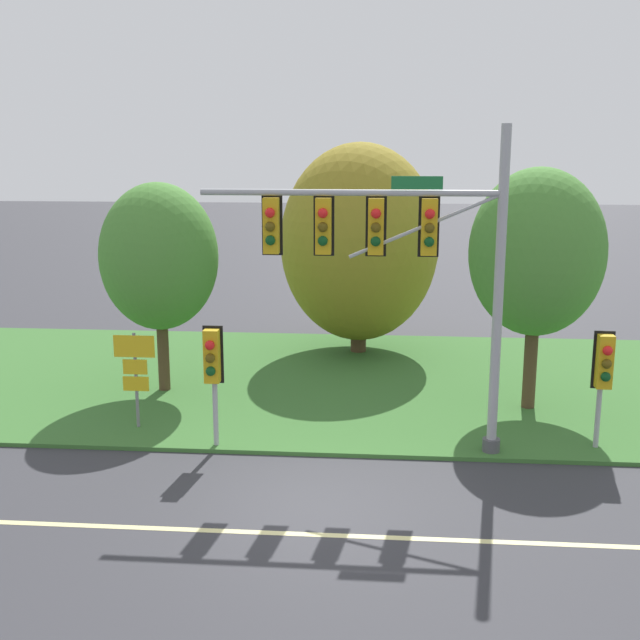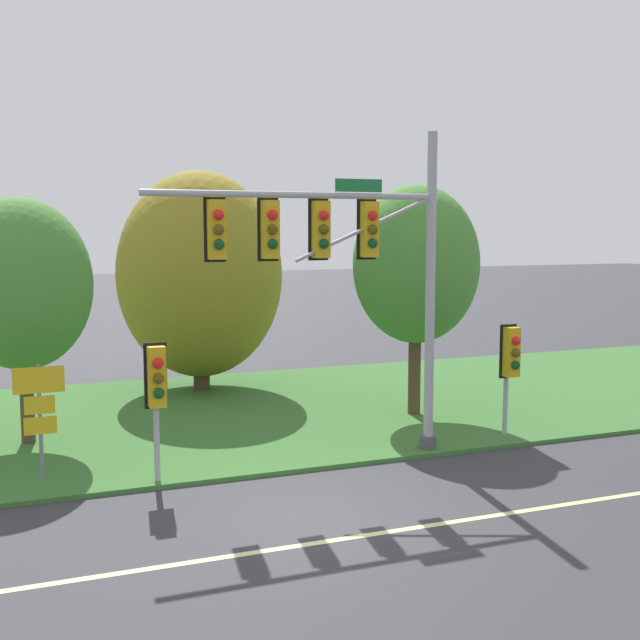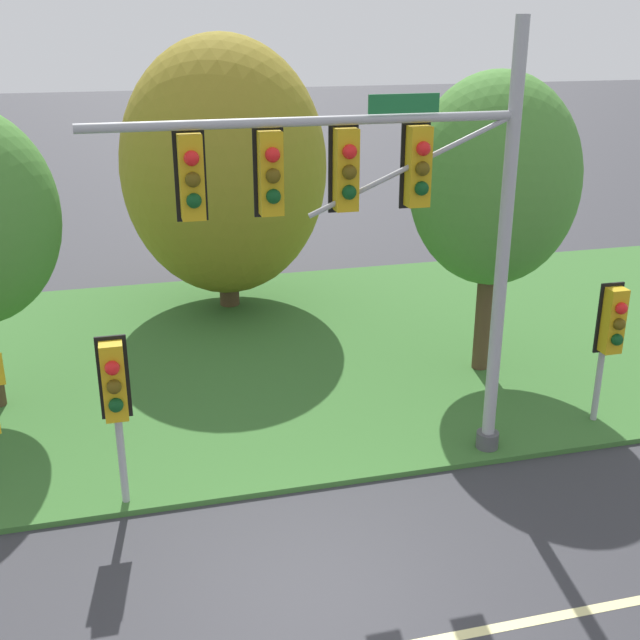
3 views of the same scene
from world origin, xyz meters
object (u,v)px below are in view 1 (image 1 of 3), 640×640
object	(u,v)px
traffic_signal_mast	(399,251)
tree_nearest_road	(159,257)
tree_left_of_mast	(359,243)
pedestrian_signal_further_along	(212,362)
pedestrian_signal_near_kerb	(604,367)
tree_behind_signpost	(537,253)
route_sign_post	(135,367)

from	to	relation	value
traffic_signal_mast	tree_nearest_road	size ratio (longest dim) A/B	1.24
tree_left_of_mast	pedestrian_signal_further_along	bearing A→B (deg)	-108.33
pedestrian_signal_further_along	tree_nearest_road	bearing A→B (deg)	118.92
pedestrian_signal_near_kerb	pedestrian_signal_further_along	xyz separation A→B (m)	(-8.79, -0.59, 0.08)
tree_nearest_road	tree_behind_signpost	bearing A→B (deg)	-4.17
pedestrian_signal_further_along	traffic_signal_mast	bearing A→B (deg)	3.93
route_sign_post	tree_left_of_mast	bearing A→B (deg)	56.56
tree_behind_signpost	tree_left_of_mast	bearing A→B (deg)	130.69
traffic_signal_mast	pedestrian_signal_near_kerb	distance (m)	5.34
tree_behind_signpost	tree_nearest_road	bearing A→B (deg)	175.83
route_sign_post	tree_behind_signpost	distance (m)	10.50
tree_nearest_road	tree_left_of_mast	xyz separation A→B (m)	(5.36, 4.76, -0.13)
traffic_signal_mast	pedestrian_signal_further_along	distance (m)	4.88
traffic_signal_mast	tree_behind_signpost	xyz separation A→B (m)	(3.56, 3.26, -0.46)
tree_nearest_road	route_sign_post	bearing A→B (deg)	-86.67
tree_left_of_mast	tree_behind_signpost	distance (m)	7.26
pedestrian_signal_near_kerb	pedestrian_signal_further_along	bearing A→B (deg)	-176.19
route_sign_post	tree_nearest_road	bearing A→B (deg)	93.33
tree_nearest_road	tree_behind_signpost	world-z (taller)	tree_behind_signpost
traffic_signal_mast	pedestrian_signal_further_along	xyz separation A→B (m)	(-4.16, -0.29, -2.55)
pedestrian_signal_further_along	tree_left_of_mast	bearing A→B (deg)	71.67
tree_left_of_mast	tree_behind_signpost	xyz separation A→B (m)	(4.72, -5.49, 0.46)
pedestrian_signal_further_along	route_sign_post	bearing A→B (deg)	151.35
traffic_signal_mast	tree_nearest_road	distance (m)	7.69
traffic_signal_mast	pedestrian_signal_near_kerb	xyz separation A→B (m)	(4.64, 0.30, -2.63)
tree_nearest_road	tree_left_of_mast	size ratio (longest dim) A/B	0.85
tree_left_of_mast	tree_behind_signpost	world-z (taller)	tree_left_of_mast
route_sign_post	tree_behind_signpost	bearing A→B (deg)	13.36
pedestrian_signal_near_kerb	tree_left_of_mast	distance (m)	10.39
traffic_signal_mast	pedestrian_signal_further_along	size ratio (longest dim) A/B	2.55
tree_behind_signpost	pedestrian_signal_further_along	bearing A→B (deg)	-155.32
traffic_signal_mast	tree_left_of_mast	size ratio (longest dim) A/B	1.05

